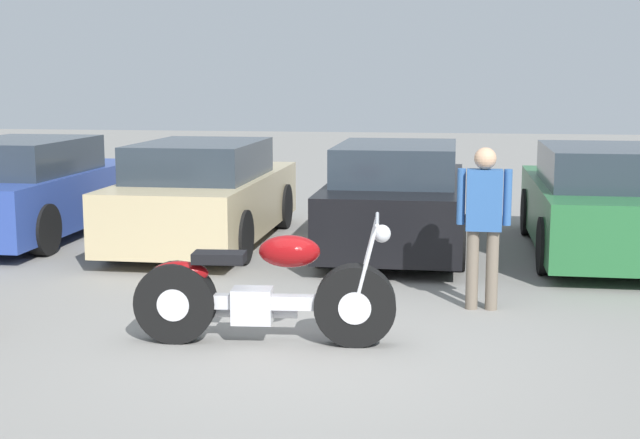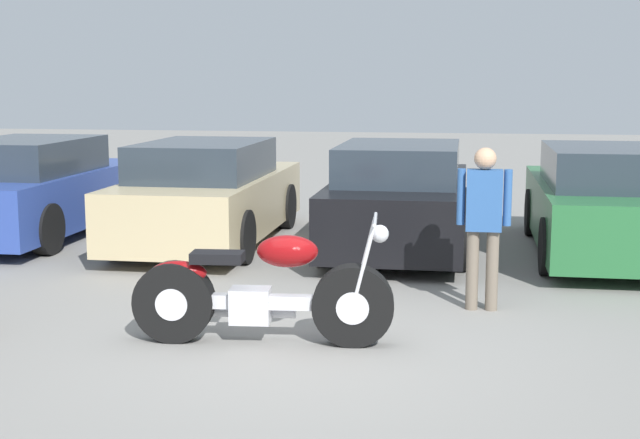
{
  "view_description": "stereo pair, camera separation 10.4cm",
  "coord_description": "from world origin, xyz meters",
  "px_view_note": "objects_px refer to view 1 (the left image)",
  "views": [
    {
      "loc": [
        1.21,
        -7.0,
        2.25
      ],
      "look_at": [
        -0.11,
        1.64,
        0.85
      ],
      "focal_mm": 50.0,
      "sensor_mm": 36.0,
      "label": 1
    },
    {
      "loc": [
        1.32,
        -6.99,
        2.25
      ],
      "look_at": [
        -0.11,
        1.64,
        0.85
      ],
      "focal_mm": 50.0,
      "sensor_mm": 36.0,
      "label": 2
    }
  ],
  "objects_px": {
    "parked_car_champagne": "(206,195)",
    "parked_car_black": "(397,199)",
    "parked_car_blue": "(31,190)",
    "motorcycle": "(262,293)",
    "parked_car_green": "(602,203)",
    "person_standing": "(484,215)"
  },
  "relations": [
    {
      "from": "parked_car_champagne",
      "to": "parked_car_black",
      "type": "bearing_deg",
      "value": 0.99
    },
    {
      "from": "parked_car_blue",
      "to": "parked_car_black",
      "type": "xyz_separation_m",
      "value": [
        5.21,
        -0.1,
        0.0
      ]
    },
    {
      "from": "parked_car_champagne",
      "to": "person_standing",
      "type": "xyz_separation_m",
      "value": [
        3.64,
        -3.01,
        0.27
      ]
    },
    {
      "from": "parked_car_green",
      "to": "parked_car_blue",
      "type": "bearing_deg",
      "value": 178.79
    },
    {
      "from": "motorcycle",
      "to": "parked_car_champagne",
      "type": "bearing_deg",
      "value": 111.63
    },
    {
      "from": "motorcycle",
      "to": "parked_car_green",
      "type": "xyz_separation_m",
      "value": [
        3.45,
        4.41,
        0.23
      ]
    },
    {
      "from": "motorcycle",
      "to": "parked_car_green",
      "type": "height_order",
      "value": "parked_car_green"
    },
    {
      "from": "parked_car_champagne",
      "to": "parked_car_green",
      "type": "xyz_separation_m",
      "value": [
        5.21,
        -0.02,
        0.0
      ]
    },
    {
      "from": "parked_car_blue",
      "to": "parked_car_green",
      "type": "height_order",
      "value": "same"
    },
    {
      "from": "motorcycle",
      "to": "parked_car_blue",
      "type": "distance_m",
      "value": 6.33
    },
    {
      "from": "parked_car_champagne",
      "to": "parked_car_green",
      "type": "distance_m",
      "value": 5.21
    },
    {
      "from": "parked_car_champagne",
      "to": "parked_car_green",
      "type": "bearing_deg",
      "value": -0.27
    },
    {
      "from": "parked_car_black",
      "to": "parked_car_green",
      "type": "height_order",
      "value": "same"
    },
    {
      "from": "person_standing",
      "to": "motorcycle",
      "type": "bearing_deg",
      "value": -142.64
    },
    {
      "from": "motorcycle",
      "to": "parked_car_champagne",
      "type": "distance_m",
      "value": 4.78
    },
    {
      "from": "parked_car_black",
      "to": "parked_car_blue",
      "type": "bearing_deg",
      "value": 178.94
    },
    {
      "from": "parked_car_blue",
      "to": "parked_car_black",
      "type": "distance_m",
      "value": 5.21
    },
    {
      "from": "parked_car_champagne",
      "to": "parked_car_black",
      "type": "xyz_separation_m",
      "value": [
        2.61,
        0.05,
        0.0
      ]
    },
    {
      "from": "parked_car_champagne",
      "to": "person_standing",
      "type": "height_order",
      "value": "person_standing"
    },
    {
      "from": "motorcycle",
      "to": "person_standing",
      "type": "height_order",
      "value": "person_standing"
    },
    {
      "from": "parked_car_black",
      "to": "person_standing",
      "type": "bearing_deg",
      "value": -71.31
    },
    {
      "from": "parked_car_green",
      "to": "parked_car_black",
      "type": "bearing_deg",
      "value": 178.48
    }
  ]
}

